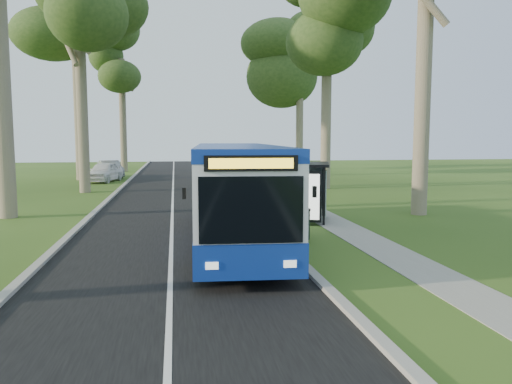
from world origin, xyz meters
The scene contains 17 objects.
ground centered at (0.00, 0.00, 0.00)m, with size 120.00×120.00×0.00m, color #2F4C17.
road centered at (-3.50, 10.00, 0.01)m, with size 7.00×100.00×0.02m, color black.
kerb_east centered at (0.00, 10.00, 0.06)m, with size 0.25×100.00×0.12m, color #9E9B93.
kerb_west centered at (-7.00, 10.00, 0.06)m, with size 0.25×100.00×0.12m, color #9E9B93.
centre_line centered at (-3.50, 10.00, 0.02)m, with size 0.12×100.00×0.01m, color white.
footpath centered at (3.00, 10.00, 0.01)m, with size 1.50×100.00×0.02m, color gray.
bus centered at (-1.34, 1.62, 1.66)m, with size 3.34×12.21×3.20m.
bus_stop_sign centered at (0.30, 0.78, 1.57)m, with size 0.09×0.36×2.52m.
bus_shelter centered at (2.34, 4.84, 1.69)m, with size 2.24×3.11×2.41m.
litter_bin centered at (0.89, 1.47, 0.53)m, with size 0.60×0.60×1.04m.
car_white centered at (-8.89, 25.90, 0.78)m, with size 1.84×4.58×1.56m, color white.
car_silver centered at (-8.95, 30.21, 0.75)m, with size 1.58×4.54×1.49m, color #9C9EA4.
tree_west_c centered at (-9.00, 18.00, 11.19)m, with size 5.20×5.20×15.10m.
tree_west_d centered at (-11.00, 28.00, 14.11)m, with size 5.20×5.20×19.11m.
tree_west_e centered at (-8.50, 38.00, 11.56)m, with size 5.20×5.20×15.61m.
tree_east_c centered at (6.80, 18.00, 11.36)m, with size 5.20×5.20×15.34m.
tree_east_d centered at (8.00, 30.00, 10.70)m, with size 5.20×5.20×14.43m.
Camera 1 is at (-3.34, -14.81, 3.43)m, focal length 35.00 mm.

